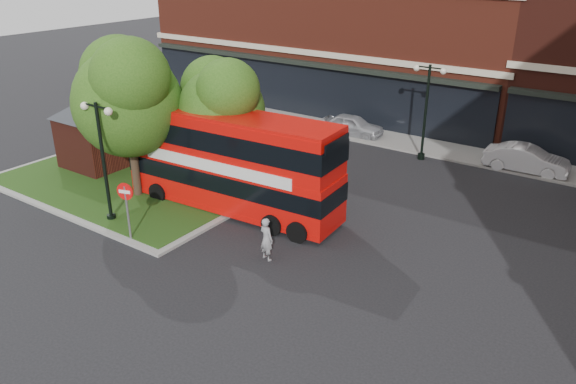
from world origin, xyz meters
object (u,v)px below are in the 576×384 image
Objects in this scene: bus at (231,156)px; car_white at (527,159)px; car_silver at (353,125)px; woman at (266,239)px.

bus reaches higher than car_white.
bus is at bearing 179.73° from car_silver.
car_silver is 0.92× the size of car_white.
woman is at bearing 156.16° from car_white.
woman is 0.40× the size of car_white.
bus is 15.02m from car_white.
woman reaches higher than car_silver.
woman is 0.44× the size of car_silver.
car_white is (5.43, 14.34, -0.15)m from woman.
woman is 15.29m from car_silver.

